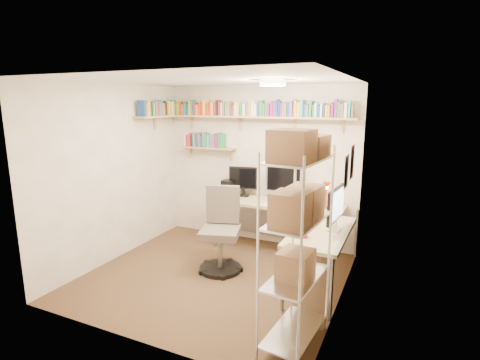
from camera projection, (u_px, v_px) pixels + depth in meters
name	position (u px, v px, depth m)	size (l,w,h in m)	color
ground	(214.00, 276.00, 4.92)	(3.20, 3.20, 0.00)	#422F1C
room_shell	(213.00, 160.00, 4.60)	(3.24, 3.04, 2.52)	#C2B09E
wall_shelves	(227.00, 117.00, 5.83)	(3.12, 1.09, 0.80)	tan
corner_desk	(279.00, 208.00, 5.36)	(2.25, 1.95, 1.33)	tan
office_chair	(221.00, 236.00, 5.05)	(0.62, 0.63, 1.13)	black
wire_rack	(298.00, 204.00, 3.24)	(0.46, 0.84, 2.04)	silver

